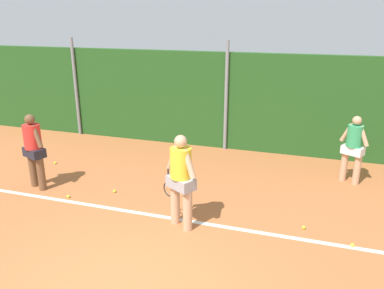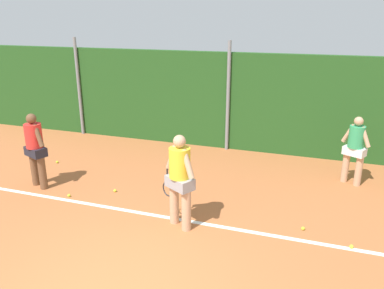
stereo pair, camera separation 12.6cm
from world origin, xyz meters
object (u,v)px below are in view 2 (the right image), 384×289
at_px(tennis_ball_5, 57,162).
at_px(tennis_ball_6, 115,191).
at_px(tennis_ball_4, 184,208).
at_px(player_backcourt_far, 355,147).
at_px(player_midcourt, 35,147).
at_px(tennis_ball_7, 351,247).
at_px(tennis_ball_2, 303,228).
at_px(tennis_ball_1, 181,190).
at_px(player_foreground_near, 180,177).
at_px(tennis_ball_3, 69,195).

relative_size(tennis_ball_5, tennis_ball_6, 1.00).
distance_m(tennis_ball_4, tennis_ball_6, 1.74).
relative_size(player_backcourt_far, tennis_ball_5, 24.15).
bearing_deg(player_midcourt, tennis_ball_4, 21.56).
xyz_separation_m(tennis_ball_4, tennis_ball_6, (-1.72, 0.25, 0.00)).
relative_size(player_midcourt, tennis_ball_7, 25.91).
height_order(tennis_ball_2, tennis_ball_5, same).
bearing_deg(player_backcourt_far, tennis_ball_1, 52.81).
height_order(player_foreground_near, player_backcourt_far, player_foreground_near).
bearing_deg(tennis_ball_5, tennis_ball_4, -17.90).
relative_size(player_midcourt, tennis_ball_5, 25.91).
relative_size(tennis_ball_3, tennis_ball_5, 1.00).
bearing_deg(tennis_ball_2, tennis_ball_6, 175.59).
xyz_separation_m(player_foreground_near, tennis_ball_6, (-1.87, 0.88, -0.96)).
relative_size(tennis_ball_1, tennis_ball_4, 1.00).
distance_m(player_midcourt, tennis_ball_3, 1.35).
bearing_deg(player_midcourt, player_foreground_near, 11.72).
bearing_deg(tennis_ball_2, player_foreground_near, -165.42).
distance_m(tennis_ball_2, tennis_ball_5, 6.50).
xyz_separation_m(player_backcourt_far, tennis_ball_6, (-4.96, -2.17, -0.86)).
distance_m(player_midcourt, tennis_ball_4, 3.61).
bearing_deg(tennis_ball_7, player_foreground_near, -175.60).
bearing_deg(tennis_ball_2, tennis_ball_7, -22.72).
relative_size(tennis_ball_2, tennis_ball_6, 1.00).
bearing_deg(player_midcourt, tennis_ball_2, 20.74).
xyz_separation_m(player_foreground_near, tennis_ball_1, (-0.48, 1.37, -0.96)).
bearing_deg(player_foreground_near, player_backcourt_far, -105.51).
xyz_separation_m(player_midcourt, tennis_ball_5, (-0.56, 1.34, -0.93)).
bearing_deg(tennis_ball_5, tennis_ball_2, -12.12).
xyz_separation_m(tennis_ball_3, tennis_ball_5, (-1.50, 1.58, 0.00)).
bearing_deg(tennis_ball_2, tennis_ball_1, 163.10).
xyz_separation_m(tennis_ball_3, tennis_ball_6, (0.82, 0.53, 0.00)).
relative_size(player_backcourt_far, tennis_ball_1, 24.15).
bearing_deg(tennis_ball_2, player_backcourt_far, 69.69).
bearing_deg(tennis_ball_3, tennis_ball_6, 32.92).
bearing_deg(player_backcourt_far, tennis_ball_7, 115.45).
xyz_separation_m(tennis_ball_1, tennis_ball_6, (-1.38, -0.50, 0.00)).
bearing_deg(tennis_ball_1, tennis_ball_7, -18.29).
bearing_deg(tennis_ball_7, tennis_ball_4, 172.75).
xyz_separation_m(tennis_ball_2, tennis_ball_7, (0.80, -0.34, 0.00)).
relative_size(tennis_ball_2, tennis_ball_7, 1.00).
bearing_deg(tennis_ball_7, player_midcourt, 176.85).
bearing_deg(tennis_ball_5, player_foreground_near, -24.78).
distance_m(player_midcourt, tennis_ball_1, 3.37).
xyz_separation_m(tennis_ball_1, tennis_ball_2, (2.66, -0.81, 0.00)).
relative_size(player_backcourt_far, tennis_ball_7, 24.15).
height_order(tennis_ball_2, tennis_ball_6, same).
distance_m(player_foreground_near, tennis_ball_4, 1.15).
height_order(player_midcourt, tennis_ball_7, player_midcourt).
xyz_separation_m(tennis_ball_4, tennis_ball_7, (3.12, -0.40, 0.00)).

